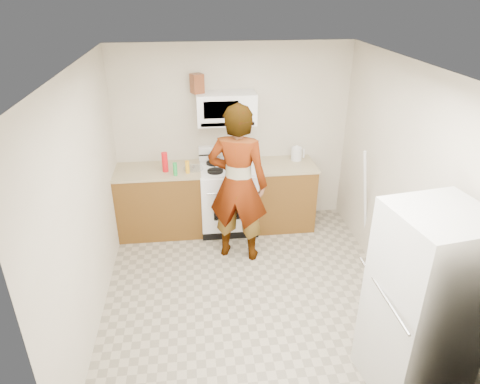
{
  "coord_description": "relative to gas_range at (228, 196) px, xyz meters",
  "views": [
    {
      "loc": [
        -0.55,
        -3.8,
        3.16
      ],
      "look_at": [
        -0.04,
        0.55,
        1.01
      ],
      "focal_mm": 32.0,
      "sensor_mm": 36.0,
      "label": 1
    }
  ],
  "objects": [
    {
      "name": "floor",
      "position": [
        0.1,
        -1.48,
        -0.49
      ],
      "size": [
        3.6,
        3.6,
        0.0
      ],
      "primitive_type": "plane",
      "color": "gray",
      "rests_on": "ground"
    },
    {
      "name": "back_wall",
      "position": [
        0.1,
        0.31,
        0.76
      ],
      "size": [
        3.2,
        0.02,
        2.5
      ],
      "primitive_type": "cube",
      "color": "beige",
      "rests_on": "floor"
    },
    {
      "name": "right_wall",
      "position": [
        1.69,
        -1.48,
        0.76
      ],
      "size": [
        0.02,
        3.6,
        2.5
      ],
      "primitive_type": "cube",
      "color": "beige",
      "rests_on": "floor"
    },
    {
      "name": "cabinet_left",
      "position": [
        -0.94,
        0.01,
        -0.04
      ],
      "size": [
        1.12,
        0.62,
        0.9
      ],
      "primitive_type": "cube",
      "color": "brown",
      "rests_on": "floor"
    },
    {
      "name": "counter_left",
      "position": [
        -0.94,
        0.01,
        0.43
      ],
      "size": [
        1.14,
        0.64,
        0.03
      ],
      "primitive_type": "cube",
      "color": "tan",
      "rests_on": "cabinet_left"
    },
    {
      "name": "cabinet_right",
      "position": [
        0.78,
        0.01,
        -0.04
      ],
      "size": [
        0.8,
        0.62,
        0.9
      ],
      "primitive_type": "cube",
      "color": "brown",
      "rests_on": "floor"
    },
    {
      "name": "counter_right",
      "position": [
        0.78,
        0.01,
        0.43
      ],
      "size": [
        0.82,
        0.64,
        0.03
      ],
      "primitive_type": "cube",
      "color": "tan",
      "rests_on": "cabinet_right"
    },
    {
      "name": "gas_range",
      "position": [
        0.0,
        0.0,
        0.0
      ],
      "size": [
        0.76,
        0.65,
        1.13
      ],
      "color": "white",
      "rests_on": "floor"
    },
    {
      "name": "microwave",
      "position": [
        0.0,
        0.13,
        1.21
      ],
      "size": [
        0.76,
        0.38,
        0.4
      ],
      "primitive_type": "cube",
      "color": "white",
      "rests_on": "back_wall"
    },
    {
      "name": "person",
      "position": [
        0.06,
        -0.7,
        0.51
      ],
      "size": [
        0.84,
        0.68,
        1.98
      ],
      "primitive_type": "imported",
      "rotation": [
        0.0,
        0.0,
        2.82
      ],
      "color": "tan",
      "rests_on": "floor"
    },
    {
      "name": "fridge",
      "position": [
        1.31,
        -2.83,
        0.36
      ],
      "size": [
        0.8,
        0.8,
        1.7
      ],
      "primitive_type": "cube",
      "rotation": [
        0.0,
        0.0,
        0.15
      ],
      "color": "white",
      "rests_on": "floor"
    },
    {
      "name": "kettle",
      "position": [
        0.97,
        0.13,
        0.54
      ],
      "size": [
        0.19,
        0.19,
        0.18
      ],
      "primitive_type": "cylinder",
      "rotation": [
        0.0,
        0.0,
        0.28
      ],
      "color": "silver",
      "rests_on": "counter_right"
    },
    {
      "name": "jug",
      "position": [
        -0.36,
        0.15,
        1.53
      ],
      "size": [
        0.19,
        0.19,
        0.24
      ],
      "primitive_type": "cube",
      "rotation": [
        0.0,
        0.0,
        0.43
      ],
      "color": "brown",
      "rests_on": "microwave"
    },
    {
      "name": "saucepan",
      "position": [
        -0.13,
        0.13,
        0.53
      ],
      "size": [
        0.28,
        0.28,
        0.13
      ],
      "primitive_type": "cylinder",
      "rotation": [
        0.0,
        0.0,
        -0.23
      ],
      "color": "#B8B9BD",
      "rests_on": "gas_range"
    },
    {
      "name": "tray",
      "position": [
        0.09,
        -0.11,
        0.47
      ],
      "size": [
        0.29,
        0.24,
        0.05
      ],
      "primitive_type": "cube",
      "rotation": [
        0.0,
        0.0,
        0.36
      ],
      "color": "white",
      "rests_on": "gas_range"
    },
    {
      "name": "bottle_spray",
      "position": [
        -0.82,
        -0.07,
        0.58
      ],
      "size": [
        0.1,
        0.1,
        0.26
      ],
      "primitive_type": "cylinder",
      "rotation": [
        0.0,
        0.0,
        0.29
      ],
      "color": "red",
      "rests_on": "counter_left"
    },
    {
      "name": "bottle_hot_sauce",
      "position": [
        -0.54,
        -0.15,
        0.53
      ],
      "size": [
        0.06,
        0.06,
        0.17
      ],
      "primitive_type": "cylinder",
      "rotation": [
        0.0,
        0.0,
        0.12
      ],
      "color": "#F1A81A",
      "rests_on": "counter_left"
    },
    {
      "name": "bottle_green_cap",
      "position": [
        -0.69,
        -0.21,
        0.53
      ],
      "size": [
        0.06,
        0.06,
        0.17
      ],
      "primitive_type": "cylinder",
      "rotation": [
        0.0,
        0.0,
        -0.08
      ],
      "color": "green",
      "rests_on": "counter_left"
    },
    {
      "name": "pot_lid",
      "position": [
        -0.46,
        -0.02,
        0.46
      ],
      "size": [
        0.27,
        0.27,
        0.01
      ],
      "primitive_type": "cylinder",
      "rotation": [
        0.0,
        0.0,
        0.0
      ],
      "color": "white",
      "rests_on": "counter_left"
    },
    {
      "name": "broom",
      "position": [
        1.64,
        -0.78,
        0.22
      ],
      "size": [
        0.29,
        0.17,
        1.4
      ],
      "primitive_type": "cylinder",
      "rotation": [
        0.14,
        -0.14,
        -0.3
      ],
      "color": "white",
      "rests_on": "floor"
    }
  ]
}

